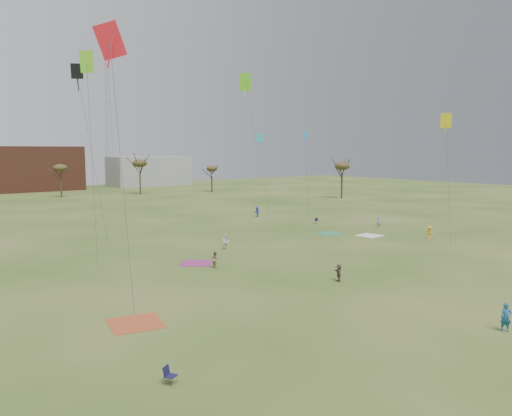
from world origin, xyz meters
TOP-DOWN VIEW (x-y plane):
  - ground at (0.00, 0.00)m, footprint 260.00×260.00m
  - flyer_near_right at (1.20, -11.10)m, footprint 0.76×0.75m
  - spectator_fore_b at (-3.70, 13.46)m, footprint 0.62×0.79m
  - spectator_fore_c at (1.81, 3.02)m, footprint 1.11×1.38m
  - flyer_mid_b at (25.66, 9.82)m, footprint 0.97×1.20m
  - flyer_mid_c at (27.90, 19.43)m, footprint 0.68×0.58m
  - spectator_mid_e at (2.01, 20.03)m, footprint 0.91×0.78m
  - flyer_far_c at (21.07, 38.81)m, footprint 0.72×1.17m
  - blanket_red at (-15.95, 3.97)m, footprint 3.81×3.81m
  - blanket_cream at (21.53, 15.82)m, footprint 3.15×3.15m
  - blanket_plum at (-4.19, 16.11)m, footprint 4.09×4.09m
  - blanket_olive at (18.71, 20.09)m, footprint 3.53×3.53m
  - camp_chair_left at (-18.09, -4.70)m, footprint 0.71×0.73m
  - camp_chair_right at (23.38, 27.48)m, footprint 0.67×0.65m
  - kites_aloft at (-4.30, 24.12)m, footprint 75.32×64.44m
  - tree_line at (-2.85, 79.12)m, footprint 117.44×49.32m
  - building_brick at (5.00, 120.00)m, footprint 26.00×16.00m
  - building_grey at (40.00, 118.00)m, footprint 24.00×12.00m
  - radio_tower at (30.00, 125.00)m, footprint 1.51×1.72m

SIDE VIEW (x-z plane):
  - ground at x=0.00m, z-range 0.00..0.00m
  - blanket_red at x=-15.95m, z-range -0.01..0.02m
  - blanket_cream at x=21.53m, z-range -0.01..0.02m
  - blanket_plum at x=-4.19m, z-range -0.01..0.02m
  - blanket_olive at x=18.71m, z-range -0.01..0.02m
  - camp_chair_left at x=-18.09m, z-range -0.18..0.69m
  - camp_chair_right at x=23.38m, z-range -0.18..0.69m
  - spectator_fore_c at x=1.81m, z-range 0.00..1.48m
  - flyer_mid_c at x=27.90m, z-range 0.00..1.58m
  - spectator_fore_b at x=-3.70m, z-range 0.00..1.60m
  - flyer_mid_b at x=25.66m, z-range 0.00..1.62m
  - spectator_mid_e at x=2.01m, z-range 0.00..1.65m
  - flyer_far_c at x=21.07m, z-range 0.00..1.75m
  - flyer_near_right at x=1.20m, z-range 0.00..1.76m
  - building_grey at x=40.00m, z-range 0.00..9.00m
  - building_brick at x=5.00m, z-range 0.00..12.00m
  - tree_line at x=-2.85m, z-range 2.63..11.54m
  - kites_aloft at x=-4.30m, z-range 6.57..27.33m
  - radio_tower at x=30.00m, z-range -1.29..39.71m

